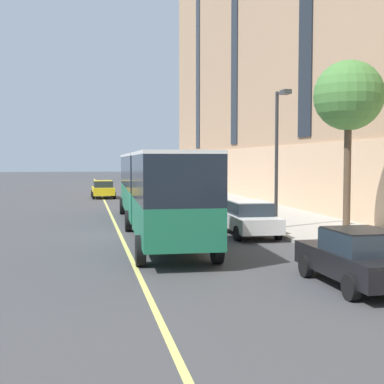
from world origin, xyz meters
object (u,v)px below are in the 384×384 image
taxi_cab (103,189)px  street_lamp (278,144)px  parked_car_black_2 (357,258)px  parked_car_navy_5 (171,191)px  parked_car_darkgray_7 (153,185)px  parked_car_navy_0 (194,199)px  parked_car_white_1 (249,218)px  parked_car_black_4 (162,187)px  street_tree_mid_block (349,97)px  city_bus (154,186)px

taxi_cab → street_lamp: (7.36, -24.00, 3.34)m
parked_car_black_2 → parked_car_navy_5: 30.53m
parked_car_darkgray_7 → taxi_cab: 9.61m
parked_car_navy_0 → taxi_cab: bearing=112.7°
parked_car_white_1 → parked_car_black_4: bearing=90.2°
parked_car_white_1 → taxi_cab: 25.66m
parked_car_navy_0 → parked_car_darkgray_7: bearing=90.3°
parked_car_white_1 → street_tree_mid_block: 6.66m
parked_car_black_2 → street_lamp: 11.46m
parked_car_navy_5 → parked_car_navy_0: bearing=-89.2°
parked_car_darkgray_7 → parked_car_navy_5: bearing=-90.1°
city_bus → parked_car_darkgray_7: city_bus is taller
parked_car_black_2 → parked_car_navy_5: size_ratio=0.96×
city_bus → parked_car_white_1: bearing=-33.8°
parked_car_darkgray_7 → street_lamp: (1.93, -31.93, 3.34)m
parked_car_darkgray_7 → parked_car_black_4: bearing=-89.0°
city_bus → parked_car_black_4: 24.66m
parked_car_black_2 → taxi_cab: 35.25m
city_bus → parked_car_black_4: city_bus is taller
parked_car_white_1 → parked_car_darkgray_7: (-0.18, 32.97, -0.00)m
city_bus → parked_car_navy_5: bearing=78.4°
parked_car_navy_0 → street_lamp: (1.82, -10.78, 3.34)m
parked_car_black_2 → parked_car_black_4: 36.71m
parked_car_black_2 → taxi_cab: same height
parked_car_white_1 → parked_car_navy_5: bearing=90.5°
parked_car_white_1 → parked_car_black_4: 26.94m
parked_car_navy_5 → taxi_cab: same height
city_bus → parked_car_darkgray_7: size_ratio=4.54×
street_lamp → parked_car_darkgray_7: bearing=93.5°
parked_car_white_1 → taxi_cab: (-5.61, 25.04, -0.00)m
parked_car_black_2 → street_tree_mid_block: 9.75m
parked_car_black_4 → parked_car_navy_5: size_ratio=1.07×
parked_car_navy_5 → street_lamp: size_ratio=0.69×
parked_car_white_1 → parked_car_black_4: size_ratio=1.02×
street_lamp → taxi_cab: bearing=107.0°
parked_car_navy_5 → street_tree_mid_block: (3.70, -23.07, 5.17)m
parked_car_black_2 → street_tree_mid_block: size_ratio=0.59×
city_bus → parked_car_black_4: bearing=81.0°
parked_car_white_1 → parked_car_navy_5: 20.76m
parked_car_navy_0 → street_lamp: size_ratio=0.70×
parked_car_navy_0 → street_lamp: bearing=-80.4°
parked_car_black_2 → street_tree_mid_block: street_tree_mid_block is taller
parked_car_navy_5 → parked_car_darkgray_7: (0.01, 12.21, -0.00)m
parked_car_black_2 → parked_car_darkgray_7: bearing=90.2°
parked_car_navy_0 → parked_car_black_2: 21.60m
street_tree_mid_block → street_lamp: 4.21m
parked_car_darkgray_7 → street_tree_mid_block: (3.68, -35.28, 5.17)m
street_lamp → parked_car_black_2: bearing=-99.4°
parked_car_black_2 → taxi_cab: bearing=99.1°
parked_car_black_4 → parked_car_black_2: bearing=-90.0°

